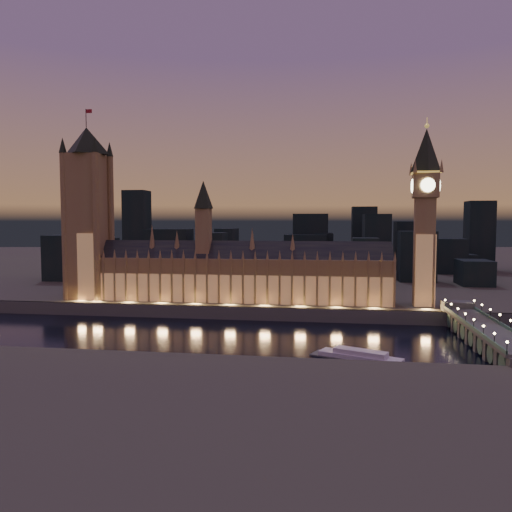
# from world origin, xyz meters

# --- Properties ---
(ground_plane) EXTENTS (2000.00, 2000.00, 0.00)m
(ground_plane) POSITION_xyz_m (0.00, 0.00, 0.00)
(ground_plane) COLOR black
(ground_plane) RESTS_ON ground
(north_bank) EXTENTS (2000.00, 960.00, 8.00)m
(north_bank) POSITION_xyz_m (0.00, 520.00, 4.00)
(north_bank) COLOR #443E39
(north_bank) RESTS_ON ground
(embankment_wall) EXTENTS (2000.00, 2.50, 8.00)m
(embankment_wall) POSITION_xyz_m (0.00, 41.00, 4.00)
(embankment_wall) COLOR #50594D
(embankment_wall) RESTS_ON ground
(palace_of_westminster) EXTENTS (202.00, 21.79, 78.00)m
(palace_of_westminster) POSITION_xyz_m (-11.39, 61.74, 26.37)
(palace_of_westminster) COLOR #966D45
(palace_of_westminster) RESTS_ON north_bank
(victoria_tower) EXTENTS (31.68, 31.68, 126.06)m
(victoria_tower) POSITION_xyz_m (-110.00, 61.93, 70.65)
(victoria_tower) COLOR #966D45
(victoria_tower) RESTS_ON north_bank
(elizabeth_tower) EXTENTS (18.00, 18.00, 114.16)m
(elizabeth_tower) POSITION_xyz_m (108.00, 61.93, 71.75)
(elizabeth_tower) COLOR #966D45
(elizabeth_tower) RESTS_ON north_bank
(westminster_bridge) EXTENTS (16.79, 113.00, 15.90)m
(westminster_bridge) POSITION_xyz_m (124.10, -3.46, 6.00)
(westminster_bridge) COLOR #50594D
(westminster_bridge) RESTS_ON ground
(river_boat) EXTENTS (44.11, 27.07, 4.50)m
(river_boat) POSITION_xyz_m (64.10, -38.55, 1.56)
(river_boat) COLOR #50594D
(river_boat) RESTS_ON ground
(city_backdrop) EXTENTS (477.32, 215.63, 87.18)m
(city_backdrop) POSITION_xyz_m (32.29, 247.80, 31.53)
(city_backdrop) COLOR black
(city_backdrop) RESTS_ON north_bank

